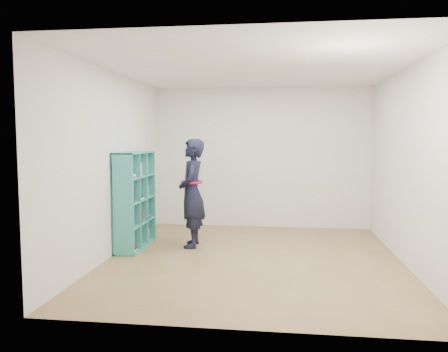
# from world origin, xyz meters

# --- Properties ---
(floor) EXTENTS (4.50, 4.50, 0.00)m
(floor) POSITION_xyz_m (0.00, 0.00, 0.00)
(floor) COLOR brown
(floor) RESTS_ON ground
(ceiling) EXTENTS (4.50, 4.50, 0.00)m
(ceiling) POSITION_xyz_m (0.00, 0.00, 2.60)
(ceiling) COLOR white
(ceiling) RESTS_ON wall_back
(wall_left) EXTENTS (0.02, 4.50, 2.60)m
(wall_left) POSITION_xyz_m (-2.00, 0.00, 1.30)
(wall_left) COLOR silver
(wall_left) RESTS_ON floor
(wall_right) EXTENTS (0.02, 4.50, 2.60)m
(wall_right) POSITION_xyz_m (2.00, 0.00, 1.30)
(wall_right) COLOR silver
(wall_right) RESTS_ON floor
(wall_back) EXTENTS (4.00, 0.02, 2.60)m
(wall_back) POSITION_xyz_m (0.00, 2.25, 1.30)
(wall_back) COLOR silver
(wall_back) RESTS_ON floor
(wall_front) EXTENTS (4.00, 0.02, 2.60)m
(wall_front) POSITION_xyz_m (0.00, -2.25, 1.30)
(wall_front) COLOR silver
(wall_front) RESTS_ON floor
(bookshelf) EXTENTS (0.32, 1.10, 1.46)m
(bookshelf) POSITION_xyz_m (-1.85, 0.43, 0.71)
(bookshelf) COLOR teal
(bookshelf) RESTS_ON floor
(person) EXTENTS (0.46, 0.65, 1.66)m
(person) POSITION_xyz_m (-0.98, 0.59, 0.83)
(person) COLOR black
(person) RESTS_ON floor
(smartphone) EXTENTS (0.04, 0.10, 0.13)m
(smartphone) POSITION_xyz_m (-1.12, 0.67, 0.94)
(smartphone) COLOR silver
(smartphone) RESTS_ON person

